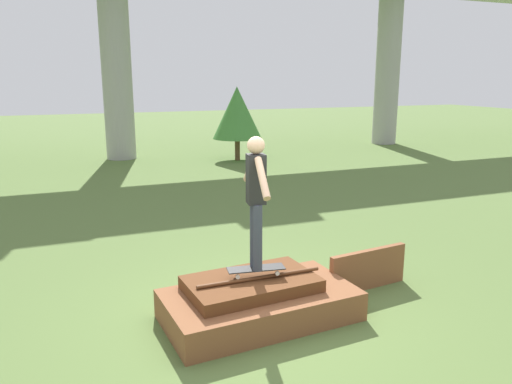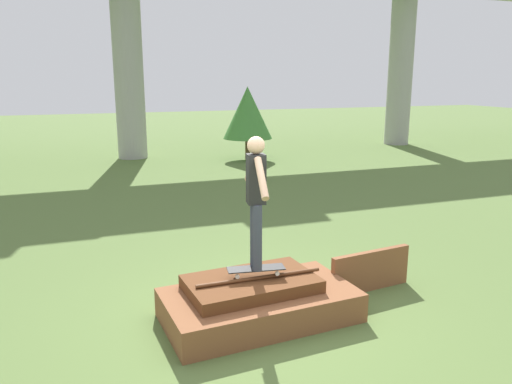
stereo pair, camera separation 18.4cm
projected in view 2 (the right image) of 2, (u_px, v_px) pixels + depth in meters
The scene contains 6 objects.
ground_plane at pixel (260, 318), 6.48m from camera, with size 80.00×80.00×0.00m, color #567038.
scrap_pile at pixel (258, 301), 6.44m from camera, with size 2.52×1.47×0.59m.
scrap_plank_loose at pixel (371, 271), 7.30m from camera, with size 1.35×0.25×0.60m.
skateboard at pixel (256, 269), 6.39m from camera, with size 0.76×0.33×0.09m.
skater at pixel (256, 193), 6.17m from camera, with size 0.27×1.19×1.69m.
tree_behind_left at pixel (248, 113), 18.50m from camera, with size 1.84×1.84×2.73m.
Camera 2 is at (-2.08, -5.57, 3.06)m, focal length 35.00 mm.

